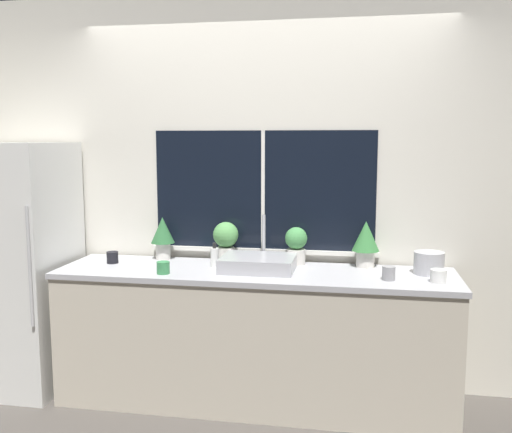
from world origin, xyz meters
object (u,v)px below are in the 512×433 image
sink (258,263)px  potted_plant_center_right (296,244)px  mug_green (163,268)px  refrigerator (15,266)px  potted_plant_far_left (163,234)px  mug_black (112,257)px  mug_white (438,276)px  potted_plant_center_left (226,239)px  kettle (429,262)px  mug_grey (389,273)px  soap_bottle (215,257)px  potted_plant_far_right (366,241)px

sink → potted_plant_center_right: (0.22, 0.22, 0.09)m
mug_green → refrigerator: bearing=171.4°
potted_plant_far_left → mug_green: (0.15, -0.42, -0.14)m
potted_plant_far_left → mug_green: 0.47m
potted_plant_far_left → mug_black: potted_plant_far_left is taller
sink → mug_white: 1.10m
potted_plant_center_left → mug_white: potted_plant_center_left is taller
potted_plant_far_left → potted_plant_center_right: 0.94m
sink → potted_plant_center_left: 0.36m
mug_white → mug_black: bearing=175.6°
refrigerator → potted_plant_center_left: 1.47m
refrigerator → sink: size_ratio=3.63×
refrigerator → kettle: (2.77, 0.11, 0.11)m
sink → mug_grey: size_ratio=5.60×
potted_plant_far_left → potted_plant_center_left: 0.45m
soap_bottle → mug_black: (-0.71, -0.00, -0.03)m
mug_green → mug_black: size_ratio=1.03×
sink → mug_green: size_ratio=5.73×
mug_white → mug_green: size_ratio=1.15×
sink → potted_plant_far_right: (0.68, 0.22, 0.13)m
refrigerator → mug_white: bearing=-2.0°
soap_bottle → mug_black: bearing=-179.7°
mug_grey → mug_black: (-1.82, 0.15, -0.00)m
soap_bottle → mug_green: (-0.27, -0.24, -0.03)m
sink → mug_white: sink is taller
sink → potted_plant_center_right: size_ratio=1.85×
potted_plant_far_right → mug_grey: bearing=-68.3°
sink → mug_white: (1.10, -0.13, -0.01)m
refrigerator → mug_black: refrigerator is taller
sink → soap_bottle: sink is taller
mug_black → kettle: size_ratio=0.42×
potted_plant_far_left → potted_plant_far_right: 1.39m
sink → potted_plant_far_right: 0.72m
refrigerator → mug_green: (1.13, -0.17, 0.07)m
refrigerator → mug_black: 0.70m
soap_bottle → mug_grey: bearing=-7.9°
potted_plant_far_right → mug_green: bearing=-161.3°
mug_white → mug_grey: mug_grey is taller
potted_plant_far_left → refrigerator: bearing=-165.7°
potted_plant_center_left → potted_plant_center_right: (0.48, -0.00, -0.02)m
mug_green → mug_grey: (1.38, 0.08, 0.00)m
sink → kettle: size_ratio=2.50×
refrigerator → mug_green: 1.15m
mug_white → potted_plant_center_left: bearing=165.6°
refrigerator → potted_plant_center_right: bearing=7.4°
potted_plant_center_left → refrigerator: bearing=-170.1°
potted_plant_far_right → mug_grey: size_ratio=3.66×
potted_plant_far_left → potted_plant_far_right: bearing=-0.0°
sink → potted_plant_center_right: sink is taller
mug_black → kettle: 2.08m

